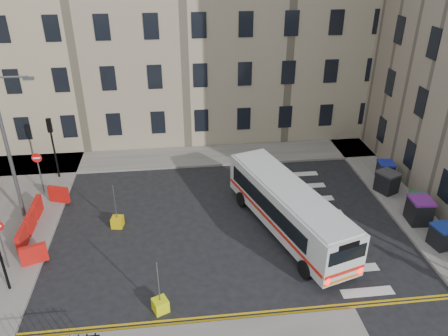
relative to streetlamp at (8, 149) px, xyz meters
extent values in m
plane|color=black|center=(13.00, -2.00, -4.34)|extent=(120.00, 120.00, 0.00)
cube|color=slate|center=(7.00, 6.60, -4.26)|extent=(36.00, 3.20, 0.15)
cube|color=slate|center=(22.00, 2.00, -4.26)|extent=(2.40, 26.00, 0.15)
cube|color=slate|center=(-1.00, -1.00, -4.26)|extent=(6.00, 22.00, 0.15)
cube|color=tan|center=(6.00, 13.50, 3.66)|extent=(38.00, 10.50, 16.00)
cylinder|color=black|center=(1.00, 4.50, -2.59)|extent=(0.12, 0.12, 3.20)
cube|color=black|center=(1.00, 4.50, -0.54)|extent=(0.28, 0.22, 0.90)
cylinder|color=black|center=(1.00, -6.00, -2.59)|extent=(0.12, 0.12, 3.20)
cylinder|color=#595B5E|center=(0.00, 0.00, -0.19)|extent=(0.20, 0.20, 8.00)
cylinder|color=#595B5E|center=(0.50, 2.50, -2.99)|extent=(0.08, 0.08, 2.40)
cube|color=red|center=(0.50, 2.50, -1.49)|extent=(0.60, 0.04, 0.60)
cylinder|color=#595B5E|center=(0.50, -4.50, -2.99)|extent=(0.08, 0.08, 2.40)
cube|color=red|center=(0.80, -3.00, -3.69)|extent=(0.25, 1.25, 1.00)
cube|color=red|center=(0.80, -1.50, -3.69)|extent=(0.25, 1.25, 1.00)
cube|color=red|center=(0.80, 0.00, -3.69)|extent=(0.25, 1.25, 1.00)
cube|color=red|center=(1.70, 1.30, -3.69)|extent=(1.26, 0.66, 1.00)
cube|color=red|center=(1.70, -4.30, -3.69)|extent=(1.26, 0.66, 1.00)
cube|color=silver|center=(14.48, -3.03, -2.78)|extent=(4.98, 9.99, 2.22)
cube|color=black|center=(13.28, -2.94, -2.61)|extent=(2.35, 7.49, 0.89)
cube|color=black|center=(15.42, -2.28, -2.61)|extent=(2.35, 7.49, 0.89)
cube|color=black|center=(13.05, 1.64, -2.56)|extent=(1.88, 0.63, 0.98)
cube|color=black|center=(15.92, -7.71, -2.34)|extent=(1.88, 0.63, 0.71)
cube|color=red|center=(13.41, -3.36, -3.32)|extent=(2.85, 9.18, 0.16)
cube|color=red|center=(15.56, -2.71, -3.32)|extent=(2.85, 9.18, 0.16)
cube|color=#FF0C0C|center=(15.07, -7.98, -3.54)|extent=(0.20, 0.11, 0.36)
cube|color=#FF0C0C|center=(16.77, -7.46, -3.54)|extent=(0.20, 0.11, 0.36)
cylinder|color=black|center=(12.46, -0.22, -3.89)|extent=(0.50, 0.92, 0.89)
cylinder|color=black|center=(14.58, 0.43, -3.89)|extent=(0.50, 0.92, 0.89)
cylinder|color=black|center=(14.44, -6.67, -3.89)|extent=(0.50, 0.92, 0.89)
cylinder|color=black|center=(16.56, -6.02, -3.89)|extent=(0.50, 0.92, 0.89)
cube|color=black|center=(21.93, -5.41, -3.64)|extent=(1.08, 1.19, 1.09)
cube|color=navy|center=(21.93, -5.41, -3.04)|extent=(1.14, 1.25, 0.11)
cube|color=black|center=(21.89, -3.18, -3.53)|extent=(1.18, 1.34, 1.32)
cube|color=#6D227F|center=(21.89, -3.18, -2.80)|extent=(1.24, 1.40, 0.14)
cube|color=black|center=(22.12, -2.57, -3.62)|extent=(1.26, 1.35, 1.14)
cube|color=#176A2E|center=(22.12, -2.57, -2.99)|extent=(1.32, 1.41, 0.12)
cube|color=black|center=(21.61, 0.14, -3.58)|extent=(1.39, 1.47, 1.21)
cube|color=#333335|center=(21.61, 0.14, -2.91)|extent=(1.46, 1.54, 0.13)
cube|color=black|center=(22.20, 1.67, -3.64)|extent=(1.03, 1.16, 1.09)
cube|color=navy|center=(22.20, 1.67, -3.04)|extent=(1.09, 1.21, 0.11)
cube|color=gold|center=(5.35, -1.50, -4.04)|extent=(0.70, 0.70, 0.60)
cube|color=#D6DA0C|center=(7.76, -8.00, -4.04)|extent=(0.79, 0.79, 0.60)
camera|label=1|loc=(8.82, -21.91, 9.76)|focal=35.00mm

